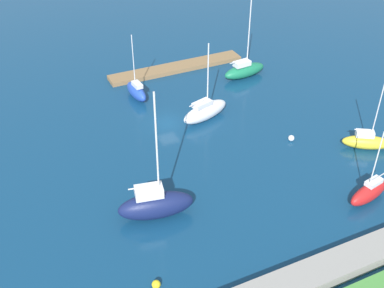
# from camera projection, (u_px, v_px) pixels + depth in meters

# --- Properties ---
(water) EXTENTS (160.00, 160.00, 0.00)m
(water) POSITION_uv_depth(u_px,v_px,m) (168.00, 123.00, 64.70)
(water) COLOR navy
(water) RESTS_ON ground
(pier_dock) EXTENTS (22.21, 3.04, 0.65)m
(pier_dock) POSITION_uv_depth(u_px,v_px,m) (176.00, 68.00, 77.63)
(pier_dock) COLOR olive
(pier_dock) RESTS_ON ground
(breakwater) EXTENTS (62.53, 3.02, 1.21)m
(breakwater) POSITION_uv_depth(u_px,v_px,m) (297.00, 282.00, 42.49)
(breakwater) COLOR gray
(breakwater) RESTS_ON ground
(sailboat_blue_east_end) EXTENTS (2.20, 5.47, 9.60)m
(sailboat_blue_east_end) POSITION_uv_depth(u_px,v_px,m) (136.00, 91.00, 69.65)
(sailboat_blue_east_end) COLOR #2347B2
(sailboat_blue_east_end) RESTS_ON water
(sailboat_green_near_pier) EXTENTS (7.44, 3.02, 12.85)m
(sailboat_green_near_pier) POSITION_uv_depth(u_px,v_px,m) (244.00, 70.00, 75.00)
(sailboat_green_near_pier) COLOR #19724C
(sailboat_green_near_pier) RESTS_ON water
(sailboat_navy_lone_south) EXTENTS (8.18, 4.10, 14.62)m
(sailboat_navy_lone_south) POSITION_uv_depth(u_px,v_px,m) (155.00, 204.00, 49.23)
(sailboat_navy_lone_south) COLOR #141E4C
(sailboat_navy_lone_south) RESTS_ON water
(sailboat_white_center_basin) EXTENTS (7.73, 4.23, 10.86)m
(sailboat_white_center_basin) POSITION_uv_depth(u_px,v_px,m) (205.00, 111.00, 64.88)
(sailboat_white_center_basin) COLOR white
(sailboat_white_center_basin) RESTS_ON water
(sailboat_yellow_off_beacon) EXTENTS (6.03, 4.65, 9.03)m
(sailboat_yellow_off_beacon) POSITION_uv_depth(u_px,v_px,m) (367.00, 141.00, 59.47)
(sailboat_yellow_off_beacon) COLOR yellow
(sailboat_yellow_off_beacon) RESTS_ON water
(sailboat_red_lone_north) EXTENTS (5.82, 2.70, 9.00)m
(sailboat_red_lone_north) POSITION_uv_depth(u_px,v_px,m) (369.00, 192.00, 51.55)
(sailboat_red_lone_north) COLOR red
(sailboat_red_lone_north) RESTS_ON water
(mooring_buoy_yellow) EXTENTS (0.80, 0.80, 0.80)m
(mooring_buoy_yellow) POSITION_uv_depth(u_px,v_px,m) (156.00, 284.00, 42.53)
(mooring_buoy_yellow) COLOR yellow
(mooring_buoy_yellow) RESTS_ON water
(mooring_buoy_white) EXTENTS (0.77, 0.77, 0.77)m
(mooring_buoy_white) POSITION_uv_depth(u_px,v_px,m) (291.00, 138.00, 61.16)
(mooring_buoy_white) COLOR white
(mooring_buoy_white) RESTS_ON water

